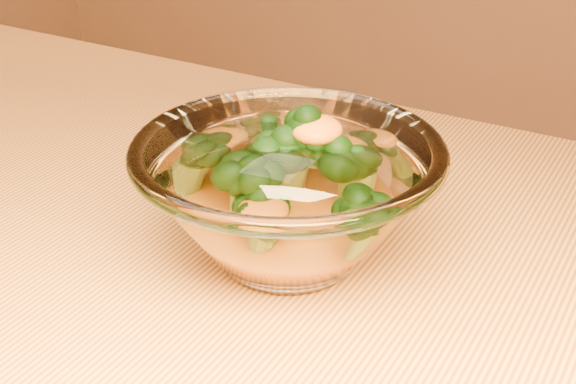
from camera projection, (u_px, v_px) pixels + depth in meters
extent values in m
cube|color=gold|center=(141.00, 286.00, 0.63)|extent=(1.20, 0.80, 0.04)
cylinder|color=brown|center=(32.00, 275.00, 1.30)|extent=(0.06, 0.06, 0.71)
ellipsoid|color=white|center=(288.00, 249.00, 0.62)|extent=(0.10, 0.10, 0.02)
torus|color=white|center=(288.00, 150.00, 0.58)|extent=(0.23, 0.23, 0.01)
ellipsoid|color=orange|center=(288.00, 223.00, 0.61)|extent=(0.12, 0.12, 0.03)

